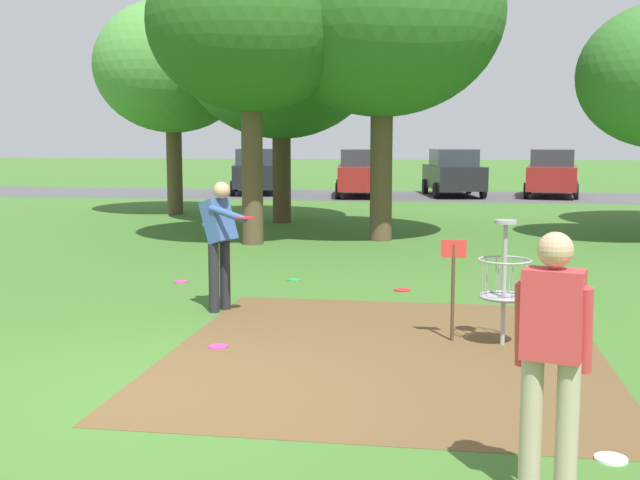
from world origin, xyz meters
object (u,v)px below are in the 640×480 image
parked_car_leftmost (256,171)px  parked_car_rightmost (552,173)px  disc_golf_basket (498,277)px  frisbee_by_tee (611,459)px  tree_mid_right (383,13)px  parked_car_center_right (453,173)px  tree_near_right (251,24)px  tree_mid_left (281,54)px  frisbee_mid_grass (218,347)px  frisbee_far_left (294,280)px  player_throwing (552,351)px  frisbee_far_right (402,290)px  frisbee_near_basket (181,282)px  tree_far_left (172,67)px  player_foreground_watching (220,237)px  parked_car_center_left (361,173)px

parked_car_leftmost → parked_car_rightmost: size_ratio=1.02×
disc_golf_basket → frisbee_by_tee: bearing=-78.9°
tree_mid_right → parked_car_rightmost: bearing=69.3°
parked_car_center_right → tree_near_right: bearing=-105.7°
tree_near_right → tree_mid_left: bearing=93.9°
frisbee_mid_grass → disc_golf_basket: bearing=11.6°
frisbee_far_left → parked_car_rightmost: parked_car_rightmost is taller
frisbee_by_tee → player_throwing: bearing=-126.0°
tree_mid_left → tree_mid_right: size_ratio=0.94×
player_throwing → frisbee_mid_grass: bearing=133.5°
parked_car_rightmost → frisbee_far_right: bearing=-102.8°
frisbee_near_basket → tree_near_right: tree_near_right is taller
frisbee_near_basket → tree_far_left: size_ratio=0.04×
player_foreground_watching → tree_mid_right: size_ratio=0.24×
disc_golf_basket → parked_car_rightmost: size_ratio=0.32×
frisbee_by_tee → frisbee_mid_grass: 4.42m
frisbee_mid_grass → parked_car_center_left: bearing=92.3°
tree_far_left → parked_car_center_left: 10.06m
tree_mid_right → parked_car_center_left: (-1.89, 13.41, -4.03)m
parked_car_center_left → tree_far_left: bearing=-119.9°
frisbee_by_tee → frisbee_mid_grass: same height
parked_car_leftmost → disc_golf_basket: bearing=-70.2°
frisbee_near_basket → tree_mid_left: size_ratio=0.03×
disc_golf_basket → parked_car_center_right: size_ratio=0.31×
frisbee_by_tee → parked_car_rightmost: size_ratio=0.05×
tree_mid_left → parked_car_rightmost: (8.43, 11.03, -3.57)m
disc_golf_basket → parked_car_leftmost: parked_car_leftmost is taller
tree_far_left → parked_car_leftmost: tree_far_left is taller
tree_far_left → player_foreground_watching: bearing=-68.3°
tree_near_right → parked_car_leftmost: bearing=103.4°
player_throwing → parked_car_rightmost: parked_car_rightmost is taller
player_foreground_watching → frisbee_mid_grass: (0.49, -1.81, -0.98)m
player_throwing → tree_near_right: bearing=112.2°
player_throwing → frisbee_near_basket: 8.56m
disc_golf_basket → parked_car_rightmost: 23.63m
tree_far_left → parked_car_rightmost: size_ratio=1.43×
player_throwing → parked_car_rightmost: 27.47m
frisbee_mid_grass → tree_mid_left: tree_mid_left is taller
frisbee_near_basket → tree_near_right: bearing=89.8°
parked_car_center_left → parked_car_rightmost: same height
frisbee_far_left → tree_mid_left: 10.04m
frisbee_far_left → parked_car_center_left: bearing=92.9°
frisbee_near_basket → frisbee_mid_grass: size_ratio=1.06×
tree_far_left → parked_car_rightmost: tree_far_left is taller
frisbee_mid_grass → parked_car_leftmost: parked_car_leftmost is taller
player_foreground_watching → tree_far_left: bearing=111.7°
frisbee_near_basket → tree_mid_right: tree_mid_right is taller
frisbee_far_right → tree_mid_left: (-3.80, 9.36, 4.48)m
frisbee_far_right → frisbee_by_tee: bearing=-73.4°
player_throwing → tree_mid_left: (-5.09, 16.23, 3.52)m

